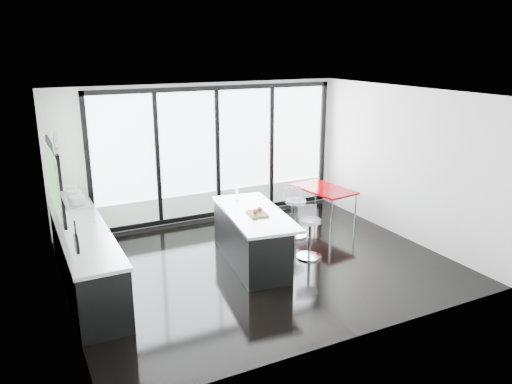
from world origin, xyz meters
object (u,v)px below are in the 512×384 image
island (250,237)px  bar_stool_near (310,239)px  red_table (323,204)px  bar_stool_far (295,218)px

island → bar_stool_near: size_ratio=3.27×
bar_stool_near → red_table: red_table is taller
island → red_table: size_ratio=1.71×
island → bar_stool_far: 1.44m
red_table → island: bearing=-152.6°
island → bar_stool_far: (1.27, 0.66, -0.08)m
island → bar_stool_far: island is taller
bar_stool_near → bar_stool_far: bar_stool_far is taller
bar_stool_near → red_table: bearing=59.1°
island → bar_stool_near: 1.02m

